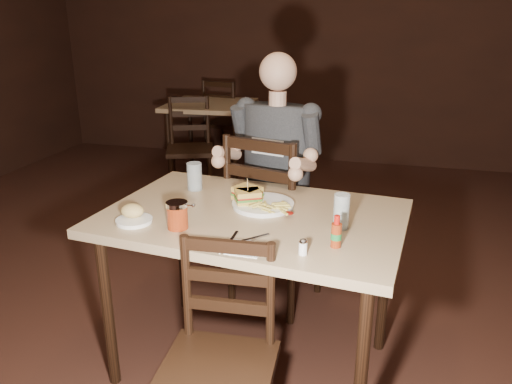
% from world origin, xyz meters
% --- Properties ---
extents(room_shell, '(7.00, 7.00, 7.00)m').
position_xyz_m(room_shell, '(0.00, 0.00, 1.40)').
color(room_shell, black).
rests_on(room_shell, ground).
extents(main_table, '(1.33, 0.96, 0.77)m').
position_xyz_m(main_table, '(0.29, -0.15, 0.69)').
color(main_table, tan).
rests_on(main_table, ground).
extents(bg_table, '(0.85, 0.85, 0.77)m').
position_xyz_m(bg_table, '(-0.86, 2.50, 0.68)').
color(bg_table, tan).
rests_on(bg_table, ground).
extents(chair_far, '(0.57, 0.61, 1.00)m').
position_xyz_m(chair_far, '(0.26, 0.45, 0.50)').
color(chair_far, black).
rests_on(chair_far, ground).
extents(chair_near, '(0.41, 0.44, 0.83)m').
position_xyz_m(chair_near, '(0.31, -0.74, 0.42)').
color(chair_near, black).
rests_on(chair_near, ground).
extents(bg_chair_far, '(0.51, 0.54, 0.93)m').
position_xyz_m(bg_chair_far, '(-0.86, 3.05, 0.47)').
color(bg_chair_far, black).
rests_on(bg_chair_far, ground).
extents(bg_chair_near, '(0.54, 0.57, 0.89)m').
position_xyz_m(bg_chair_near, '(-0.86, 1.95, 0.44)').
color(bg_chair_near, black).
rests_on(bg_chair_near, ground).
extents(diner, '(0.59, 0.52, 0.88)m').
position_xyz_m(diner, '(0.25, 0.40, 0.96)').
color(diner, '#333539').
rests_on(diner, chair_far).
extents(dinner_plate, '(0.29, 0.29, 0.02)m').
position_xyz_m(dinner_plate, '(0.31, -0.07, 0.78)').
color(dinner_plate, white).
rests_on(dinner_plate, main_table).
extents(sandwich_left, '(0.14, 0.13, 0.10)m').
position_xyz_m(sandwich_left, '(0.23, -0.04, 0.83)').
color(sandwich_left, gold).
rests_on(sandwich_left, dinner_plate).
extents(sandwich_right, '(0.14, 0.13, 0.10)m').
position_xyz_m(sandwich_right, '(0.24, -0.08, 0.83)').
color(sandwich_right, gold).
rests_on(sandwich_right, dinner_plate).
extents(fries_pile, '(0.25, 0.19, 0.04)m').
position_xyz_m(fries_pile, '(0.34, -0.12, 0.80)').
color(fries_pile, '#CBB951').
rests_on(fries_pile, dinner_plate).
extents(ketchup_dollop, '(0.05, 0.05, 0.01)m').
position_xyz_m(ketchup_dollop, '(0.44, -0.16, 0.79)').
color(ketchup_dollop, maroon).
rests_on(ketchup_dollop, dinner_plate).
extents(glass_left, '(0.08, 0.08, 0.13)m').
position_xyz_m(glass_left, '(-0.07, 0.08, 0.84)').
color(glass_left, silver).
rests_on(glass_left, main_table).
extents(glass_right, '(0.07, 0.07, 0.14)m').
position_xyz_m(glass_right, '(0.66, -0.22, 0.84)').
color(glass_right, silver).
rests_on(glass_right, main_table).
extents(hot_sauce, '(0.04, 0.04, 0.12)m').
position_xyz_m(hot_sauce, '(0.66, -0.39, 0.83)').
color(hot_sauce, maroon).
rests_on(hot_sauce, main_table).
extents(salt_shaker, '(0.03, 0.03, 0.06)m').
position_xyz_m(salt_shaker, '(0.56, -0.48, 0.80)').
color(salt_shaker, white).
rests_on(salt_shaker, main_table).
extents(syrup_dispenser, '(0.10, 0.10, 0.11)m').
position_xyz_m(syrup_dispenser, '(0.04, -0.38, 0.83)').
color(syrup_dispenser, maroon).
rests_on(syrup_dispenser, main_table).
extents(napkin, '(0.14, 0.13, 0.00)m').
position_xyz_m(napkin, '(0.34, -0.49, 0.77)').
color(napkin, white).
rests_on(napkin, main_table).
extents(knife, '(0.01, 0.20, 0.00)m').
position_xyz_m(knife, '(0.28, -0.46, 0.78)').
color(knife, silver).
rests_on(knife, napkin).
extents(fork, '(0.13, 0.13, 0.01)m').
position_xyz_m(fork, '(0.34, -0.42, 0.78)').
color(fork, silver).
rests_on(fork, napkin).
extents(side_plate, '(0.16, 0.16, 0.01)m').
position_xyz_m(side_plate, '(-0.16, -0.37, 0.78)').
color(side_plate, white).
rests_on(side_plate, main_table).
extents(bread_roll, '(0.11, 0.09, 0.06)m').
position_xyz_m(bread_roll, '(-0.18, -0.35, 0.81)').
color(bread_roll, tan).
rests_on(bread_roll, side_plate).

